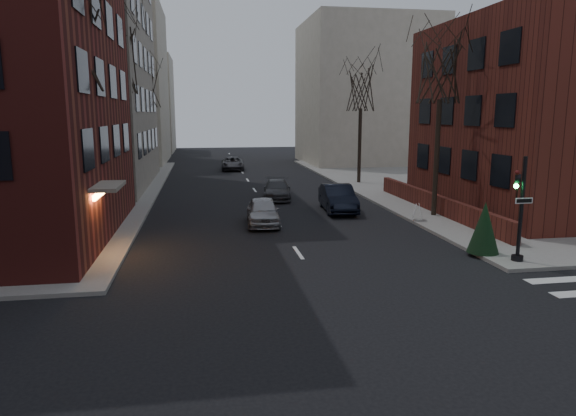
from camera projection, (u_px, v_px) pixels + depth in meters
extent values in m
cube|color=#572119|center=(555.00, 117.00, 29.80)|extent=(12.00, 14.00, 11.00)
cube|color=#572119|center=(435.00, 203.00, 29.52)|extent=(0.35, 16.00, 1.00)
cube|color=beige|center=(102.00, 84.00, 58.99)|extent=(14.00, 16.00, 18.00)
cube|color=beige|center=(366.00, 93.00, 59.18)|extent=(14.00, 14.00, 16.00)
cube|color=beige|center=(138.00, 105.00, 76.17)|extent=(10.00, 12.00, 14.00)
cylinder|color=black|center=(521.00, 209.00, 19.34)|extent=(0.14, 0.14, 4.00)
cylinder|color=black|center=(517.00, 258.00, 19.68)|extent=(0.44, 0.44, 0.20)
imported|color=black|center=(517.00, 187.00, 19.14)|extent=(0.16, 0.20, 1.00)
sphere|color=#19FF4C|center=(516.00, 186.00, 19.07)|extent=(0.18, 0.18, 0.18)
cube|color=white|center=(524.00, 201.00, 19.16)|extent=(0.70, 0.03, 0.22)
cylinder|color=#2D231C|center=(81.00, 168.00, 21.23)|extent=(0.28, 0.28, 6.65)
cylinder|color=#2D231C|center=(123.00, 146.00, 32.84)|extent=(0.28, 0.28, 7.00)
cylinder|color=#2D231C|center=(146.00, 140.00, 46.48)|extent=(0.28, 0.28, 6.30)
cylinder|color=#2D231C|center=(437.00, 158.00, 27.99)|extent=(0.28, 0.28, 6.30)
cylinder|color=#2D231C|center=(360.00, 146.00, 41.60)|extent=(0.28, 0.28, 5.95)
cylinder|color=black|center=(125.00, 159.00, 29.15)|extent=(0.12, 0.12, 6.00)
sphere|color=#FFA54C|center=(121.00, 104.00, 28.58)|extent=(0.36, 0.36, 0.36)
cylinder|color=black|center=(155.00, 141.00, 48.55)|extent=(0.12, 0.12, 6.00)
sphere|color=#FFA54C|center=(154.00, 108.00, 47.98)|extent=(0.36, 0.36, 0.36)
imported|color=black|center=(338.00, 198.00, 30.26)|extent=(2.02, 4.89, 1.58)
imported|color=#95959A|center=(263.00, 211.00, 26.64)|extent=(1.95, 4.22, 1.40)
imported|color=#38393D|center=(277.00, 190.00, 34.62)|extent=(2.33, 4.57, 1.27)
imported|color=#3B3A3F|center=(233.00, 163.00, 52.49)|extent=(2.44, 4.89, 1.33)
cube|color=white|center=(417.00, 212.00, 27.07)|extent=(0.56, 0.64, 0.87)
cone|color=black|center=(484.00, 227.00, 20.64)|extent=(1.59, 1.59, 2.09)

